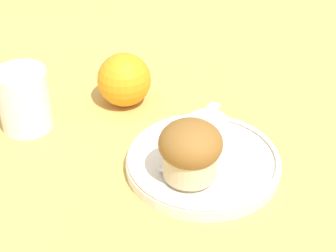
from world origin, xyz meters
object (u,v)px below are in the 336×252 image
at_px(muffin, 190,150).
at_px(butter_knife, 192,135).
at_px(juice_glass, 24,99).
at_px(orange_fruit, 124,80).

height_order(muffin, butter_knife, muffin).
relative_size(muffin, butter_knife, 0.47).
bearing_deg(juice_glass, butter_knife, -54.47).
bearing_deg(butter_knife, juice_glass, 103.28).
bearing_deg(orange_fruit, juice_glass, 162.86).
bearing_deg(juice_glass, orange_fruit, -17.14).
distance_m(butter_knife, juice_glass, 0.23).
bearing_deg(juice_glass, muffin, -71.63).
height_order(butter_knife, juice_glass, juice_glass).
bearing_deg(muffin, butter_knife, 44.16).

